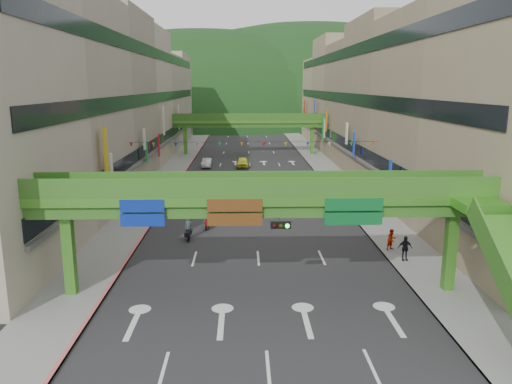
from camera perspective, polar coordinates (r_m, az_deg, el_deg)
The scene contains 23 objects.
ground at distance 24.50m, azimuth 1.16°, elevation -17.14°, with size 320.00×320.00×0.00m, color black.
road_slab at distance 72.35m, azimuth -0.67°, elevation 2.65°, with size 18.00×140.00×0.02m, color #28282B.
sidewalk_left at distance 73.01m, azimuth -9.34°, elevation 2.63°, with size 4.00×140.00×0.15m, color gray.
sidewalk_right at distance 73.32m, azimuth 7.97°, elevation 2.71°, with size 4.00×140.00×0.15m, color gray.
curb_left at distance 72.77m, azimuth -7.86°, elevation 2.65°, with size 0.20×140.00×0.18m, color #CC5959.
curb_right at distance 73.03m, azimuth 6.50°, elevation 2.72°, with size 0.20×140.00×0.18m, color gray.
building_row_left at distance 73.59m, azimuth -15.81°, elevation 9.76°, with size 12.80×95.00×19.00m.
building_row_right at distance 74.12m, azimuth 14.34°, elevation 9.85°, with size 12.80×95.00×19.00m.
overpass_near at distance 27.64m, azimuth 2.62°, elevation -2.05°, with size 28.00×12.27×7.10m.
overpass_far at distance 86.60m, azimuth -0.82°, elevation 7.82°, with size 28.00×2.20×7.10m.
hill_left at distance 182.27m, azimuth -5.96°, elevation 8.35°, with size 168.00×140.00×112.00m, color #1C4419.
hill_right at distance 203.37m, azimuth 5.92°, elevation 8.74°, with size 208.00×176.00×128.00m, color #1C4419.
bunting_string at distance 51.70m, azimuth -0.35°, elevation 5.48°, with size 26.00×0.36×0.47m.
scooter_rider_near at distance 39.66m, azimuth -7.74°, elevation -4.29°, with size 0.63×1.60×1.83m.
scooter_rider_mid at distance 56.37m, azimuth -2.39°, elevation 0.96°, with size 0.86×1.60×2.00m.
scooter_rider_left at distance 46.70m, azimuth -4.68°, elevation -1.48°, with size 1.03×1.59×2.00m.
scooter_rider_far at distance 42.43m, azimuth -5.64°, elevation -2.90°, with size 0.85×1.60×1.99m.
parked_scooter_row at distance 53.52m, azimuth 9.12°, elevation -0.35°, with size 1.60×11.55×1.08m.
car_silver at distance 74.08m, azimuth -5.62°, elevation 3.32°, with size 1.39×4.00×1.32m, color #B4B4BB.
car_yellow at distance 73.88m, azimuth -1.55°, elevation 3.43°, with size 1.79×4.45×1.52m, color yellow.
pedestrian_red at distance 37.91m, azimuth 15.24°, elevation -5.47°, with size 0.76×0.59×1.57m, color red.
pedestrian_dark at distance 35.92m, azimuth 16.64°, elevation -6.40°, with size 1.01×0.42×1.73m, color black.
pedestrian_blue at distance 52.84m, azimuth 10.36°, elevation -0.19°, with size 0.80×0.52×1.72m, color #383C5F.
Camera 1 is at (-1.03, -21.34, 12.00)m, focal length 35.00 mm.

